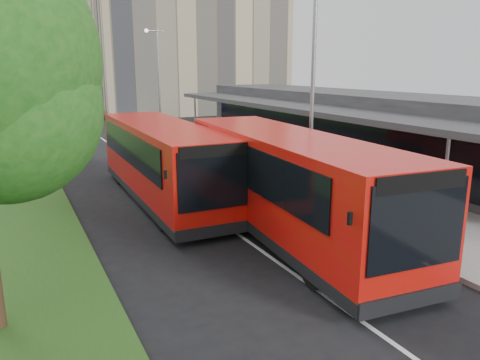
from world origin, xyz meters
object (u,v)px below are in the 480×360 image
object	(u,v)px
lamp_post_far	(158,76)
bus_main	(288,184)
litter_bin	(250,159)
bollard	(194,135)
car_far	(63,111)
bus_second	(163,162)
car_near	(96,115)
lamp_post_near	(311,84)

from	to	relation	value
lamp_post_far	bus_main	size ratio (longest dim) A/B	0.68
litter_bin	lamp_post_far	bearing A→B (deg)	93.79
bus_main	bollard	size ratio (longest dim) A/B	10.24
litter_bin	car_far	xyz separation A→B (m)	(-5.68, 34.29, 0.09)
bus_second	car_far	world-z (taller)	bus_second
bollard	car_near	size ratio (longest dim) A/B	0.38
bus_main	bus_second	xyz separation A→B (m)	(-2.34, 5.72, -0.08)
lamp_post_near	car_far	xyz separation A→B (m)	(-4.80, 40.98, -4.08)
bus_main	bus_second	bearing A→B (deg)	116.77
bus_second	car_near	world-z (taller)	bus_second
bus_main	bus_second	size ratio (longest dim) A/B	1.06
lamp_post_near	bollard	distance (m)	15.88
bus_main	lamp_post_near	bearing A→B (deg)	50.35
lamp_post_near	car_far	world-z (taller)	lamp_post_near
bus_main	bollard	bearing A→B (deg)	82.94
lamp_post_far	car_far	xyz separation A→B (m)	(-4.80, 20.98, -4.08)
bollard	lamp_post_near	bearing A→B (deg)	-93.90
lamp_post_near	bus_main	world-z (taller)	lamp_post_near
litter_bin	car_far	distance (m)	34.76
lamp_post_far	bollard	xyz separation A→B (m)	(1.04, -4.67, -3.99)
lamp_post_far	litter_bin	xyz separation A→B (m)	(0.88, -13.31, -4.17)
car_far	litter_bin	bearing A→B (deg)	-56.93
lamp_post_near	car_near	distance (m)	35.82
bollard	car_far	bearing A→B (deg)	102.83
bus_second	lamp_post_far	bearing A→B (deg)	74.68
bus_main	car_near	size ratio (longest dim) A/B	3.86
lamp_post_near	bus_main	bearing A→B (deg)	-134.17
bus_main	litter_bin	distance (m)	10.13
lamp_post_far	car_far	bearing A→B (deg)	102.88
bus_main	litter_bin	xyz separation A→B (m)	(3.54, 9.43, -1.13)
lamp_post_near	bollard	bearing A→B (deg)	86.10
bus_main	bus_second	distance (m)	6.18
lamp_post_far	car_near	bearing A→B (deg)	97.88
lamp_post_near	litter_bin	distance (m)	7.94
litter_bin	car_near	bearing A→B (deg)	96.00
lamp_post_near	bus_main	size ratio (longest dim) A/B	0.68
bus_second	litter_bin	world-z (taller)	bus_second
bus_second	car_far	bearing A→B (deg)	90.75
lamp_post_far	car_near	size ratio (longest dim) A/B	2.63
litter_bin	car_near	distance (m)	28.97
litter_bin	bollard	bearing A→B (deg)	88.92
bus_second	litter_bin	bearing A→B (deg)	33.27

